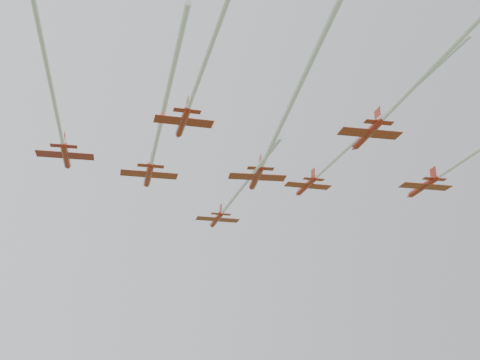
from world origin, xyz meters
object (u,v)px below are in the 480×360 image
jet_lead (229,204)px  jet_row4_left (200,76)px  jet_row3_mid (277,134)px  jet_row3_left (58,119)px  jet_row4_right (421,79)px  jet_row2_left (155,147)px  jet_row2_right (336,158)px

jet_lead → jet_row4_left: size_ratio=0.87×
jet_row3_mid → jet_lead: bearing=94.9°
jet_row3_mid → jet_row4_left: bearing=-142.3°
jet_row3_left → jet_row4_right: (35.57, -28.20, 1.31)m
jet_row4_right → jet_lead: bearing=110.2°
jet_row3_left → jet_row3_mid: jet_row3_left is taller
jet_row4_left → jet_row4_right: (23.40, -10.98, 0.41)m
jet_lead → jet_row3_mid: size_ratio=0.74×
jet_row2_left → jet_row2_right: 28.25m
jet_row2_right → jet_row4_right: bearing=-91.0°
jet_lead → jet_row2_right: 21.39m
jet_row3_mid → jet_row4_left: (-12.66, -3.94, 2.98)m
jet_row3_mid → jet_row4_right: jet_row4_right is taller
jet_row2_right → jet_row4_right: size_ratio=0.89×
jet_lead → jet_row2_right: jet_row2_right is taller
jet_lead → jet_row3_mid: jet_row3_mid is taller
jet_lead → jet_row3_mid: (-8.10, -29.29, -0.04)m
jet_row3_left → jet_row3_mid: bearing=-11.0°
jet_row3_left → jet_row2_right: bearing=13.2°
jet_row2_left → jet_row4_right: jet_row2_left is taller
jet_row3_left → jet_row4_right: 45.41m
jet_lead → jet_row2_left: jet_row2_left is taller
jet_row3_left → jet_row4_left: bearing=-37.6°
jet_row4_left → jet_row2_right: bearing=39.7°
jet_row4_right → jet_row3_mid: bearing=142.5°
jet_lead → jet_row3_left: bearing=-140.3°
jet_row3_mid → jet_row4_right: (10.74, -14.92, 3.39)m
jet_row2_left → jet_row3_mid: size_ratio=0.90×
jet_lead → jet_row4_right: jet_row4_right is taller
jet_lead → jet_row4_left: 39.29m
jet_row3_mid → jet_row4_left: size_ratio=1.17×
jet_row3_left → jet_row4_right: jet_row4_right is taller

